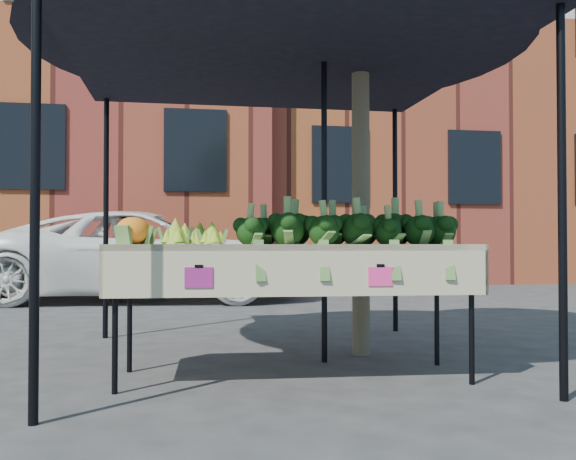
{
  "coord_description": "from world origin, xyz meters",
  "views": [
    {
      "loc": [
        -0.71,
        -4.19,
        0.91
      ],
      "look_at": [
        0.01,
        0.17,
        1.0
      ],
      "focal_mm": 39.04,
      "sensor_mm": 36.0,
      "label": 1
    }
  ],
  "objects_px": {
    "canopy": "(278,183)",
    "table": "(293,311)",
    "street_tree": "(361,100)",
    "vehicle": "(147,142)"
  },
  "relations": [
    {
      "from": "canopy",
      "to": "table",
      "type": "bearing_deg",
      "value": -88.45
    },
    {
      "from": "canopy",
      "to": "street_tree",
      "type": "height_order",
      "value": "street_tree"
    },
    {
      "from": "table",
      "to": "vehicle",
      "type": "relative_size",
      "value": 0.48
    },
    {
      "from": "street_tree",
      "to": "canopy",
      "type": "bearing_deg",
      "value": -165.89
    },
    {
      "from": "canopy",
      "to": "vehicle",
      "type": "height_order",
      "value": "vehicle"
    },
    {
      "from": "table",
      "to": "vehicle",
      "type": "bearing_deg",
      "value": 102.16
    },
    {
      "from": "table",
      "to": "canopy",
      "type": "xyz_separation_m",
      "value": [
        -0.02,
        0.59,
        0.92
      ]
    },
    {
      "from": "canopy",
      "to": "vehicle",
      "type": "bearing_deg",
      "value": 103.27
    },
    {
      "from": "table",
      "to": "canopy",
      "type": "distance_m",
      "value": 1.09
    },
    {
      "from": "canopy",
      "to": "street_tree",
      "type": "xyz_separation_m",
      "value": [
        0.72,
        0.18,
        0.71
      ]
    }
  ]
}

